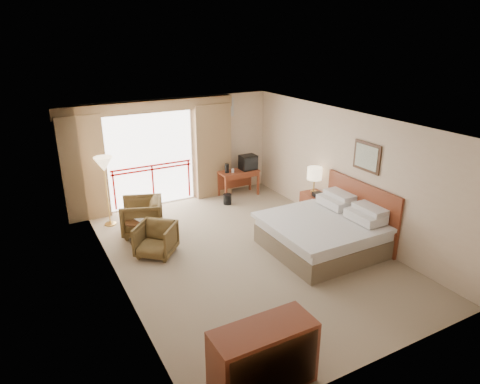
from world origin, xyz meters
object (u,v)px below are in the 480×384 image
dresser (264,357)px  armchair_near (157,254)px  desk (238,176)px  armchair_far (143,233)px  side_table (137,228)px  nightstand (314,207)px  table_lamp (315,174)px  bed (324,233)px  floor_lamp (104,167)px  tv (248,162)px  wastebasket (227,199)px

dresser → armchair_near: bearing=90.8°
desk → armchair_far: 3.25m
armchair_far → dresser: bearing=20.7°
armchair_far → side_table: size_ratio=1.72×
nightstand → table_lamp: 0.81m
nightstand → armchair_near: bearing=-178.7°
bed → table_lamp: (0.74, 1.33, 0.77)m
bed → floor_lamp: 5.01m
armchair_near → table_lamp: bearing=39.8°
armchair_far → tv: bearing=127.7°
table_lamp → desk: table_lamp is taller
bed → nightstand: bearing=60.1°
nightstand → dresser: 5.33m
nightstand → desk: size_ratio=0.62×
bed → armchair_near: bearing=155.3°
bed → tv: tv is taller
armchair_far → armchair_near: bearing=18.1°
desk → armchair_far: (-3.01, -1.10, -0.55)m
wastebasket → tv: bearing=26.4°
desk → armchair_near: bearing=-143.0°
nightstand → dresser: bearing=-131.1°
tv → armchair_near: 4.08m
floor_lamp → bed: bearing=-42.8°
tv → armchair_far: size_ratio=0.50×
side_table → dresser: size_ratio=0.39×
armchair_far → desk: bearing=130.2°
bed → side_table: bearing=147.5°
desk → armchair_far: desk is taller
tv → dresser: bearing=-127.2°
floor_lamp → desk: bearing=4.9°
nightstand → table_lamp: size_ratio=1.11×
bed → armchair_far: 3.99m
bed → armchair_near: (-3.10, 1.42, -0.38)m
wastebasket → side_table: (-2.67, -1.06, 0.22)m
dresser → tv: bearing=61.4°
table_lamp → side_table: (-4.02, 0.77, -0.79)m
nightstand → armchair_near: 3.85m
wastebasket → dresser: dresser is taller
bed → dresser: bearing=-139.9°
bed → desk: 3.64m
dresser → wastebasket: bearing=66.6°
nightstand → desk: (-0.79, 2.36, 0.21)m
armchair_near → side_table: 0.78m
floor_lamp → dresser: floor_lamp is taller
table_lamp → dresser: size_ratio=0.46×
table_lamp → dresser: 5.42m
desk → dresser: size_ratio=0.81×
desk → side_table: size_ratio=2.10×
side_table → armchair_far: bearing=62.6°
table_lamp → nightstand: bearing=-90.0°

